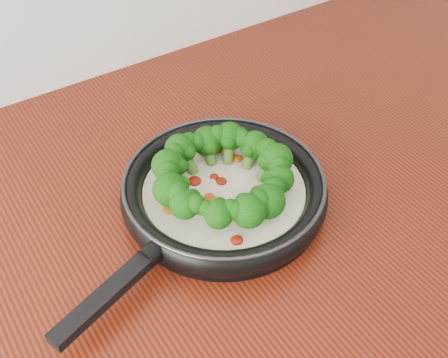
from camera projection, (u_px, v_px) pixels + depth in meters
counter at (261, 328)px, 1.20m from camera, size 1.60×0.80×0.90m
skillet at (223, 188)px, 0.82m from camera, size 0.49×0.38×0.09m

